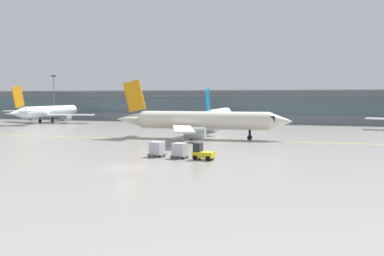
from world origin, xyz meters
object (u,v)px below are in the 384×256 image
object	(u,v)px
gate_airplane_0	(49,112)
baggage_tug	(202,153)
cargo_dolly_lead	(180,150)
cargo_dolly_trailing	(157,149)
apron_light_mast_0	(54,95)
taxiing_regional_jet	(202,121)
gate_airplane_1	(218,115)

from	to	relation	value
gate_airplane_0	baggage_tug	size ratio (longest dim) A/B	11.77
cargo_dolly_lead	cargo_dolly_trailing	size ratio (longest dim) A/B	1.00
cargo_dolly_trailing	apron_light_mast_0	xyz separation A→B (m)	(-64.91, 68.41, 7.08)
cargo_dolly_lead	cargo_dolly_trailing	distance (m)	3.30
gate_airplane_0	apron_light_mast_0	world-z (taller)	apron_light_mast_0
taxiing_regional_jet	baggage_tug	bearing A→B (deg)	-79.08
cargo_dolly_trailing	cargo_dolly_lead	bearing A→B (deg)	0.00
baggage_tug	cargo_dolly_lead	size ratio (longest dim) A/B	1.21
taxiing_regional_jet	cargo_dolly_trailing	size ratio (longest dim) A/B	14.60
gate_airplane_1	cargo_dolly_lead	xyz separation A→B (m)	(7.58, -54.69, -1.90)
gate_airplane_1	baggage_tug	bearing A→B (deg)	-169.39
baggage_tug	gate_airplane_1	bearing A→B (deg)	108.01
baggage_tug	taxiing_regional_jet	bearing A→B (deg)	112.46
taxiing_regional_jet	cargo_dolly_lead	world-z (taller)	taxiing_regional_jet
apron_light_mast_0	taxiing_regional_jet	bearing A→B (deg)	-35.31
gate_airplane_1	taxiing_regional_jet	distance (m)	32.08
cargo_dolly_lead	apron_light_mast_0	xyz separation A→B (m)	(-68.19, 68.82, 7.08)
cargo_dolly_lead	cargo_dolly_trailing	bearing A→B (deg)	-180.00
taxiing_regional_jet	apron_light_mast_0	world-z (taller)	apron_light_mast_0
gate_airplane_0	gate_airplane_1	world-z (taller)	gate_airplane_0
apron_light_mast_0	cargo_dolly_lead	bearing A→B (deg)	-45.26
baggage_tug	cargo_dolly_lead	distance (m)	3.08
taxiing_regional_jet	gate_airplane_1	bearing A→B (deg)	93.13
apron_light_mast_0	cargo_dolly_trailing	bearing A→B (deg)	-46.50
cargo_dolly_lead	gate_airplane_0	bearing A→B (deg)	144.91
gate_airplane_1	cargo_dolly_trailing	world-z (taller)	gate_airplane_1
gate_airplane_1	cargo_dolly_trailing	distance (m)	54.48
cargo_dolly_trailing	apron_light_mast_0	world-z (taller)	apron_light_mast_0
gate_airplane_1	cargo_dolly_trailing	size ratio (longest dim) A/B	12.99
baggage_tug	cargo_dolly_trailing	world-z (taller)	baggage_tug
gate_airplane_0	gate_airplane_1	distance (m)	51.26
cargo_dolly_lead	apron_light_mast_0	world-z (taller)	apron_light_mast_0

